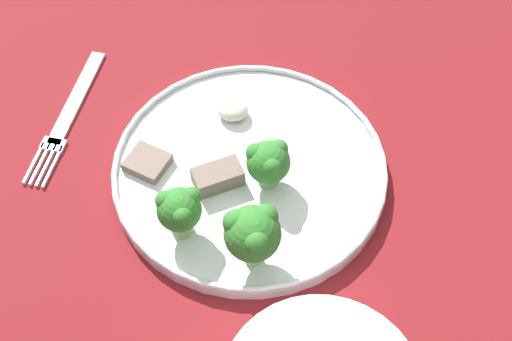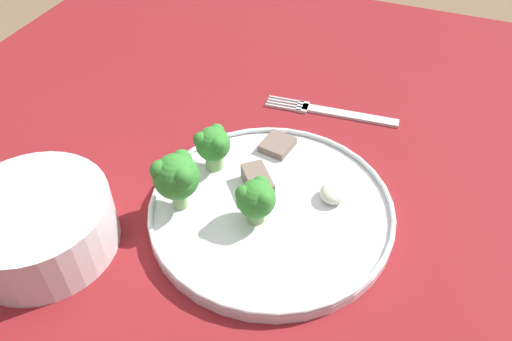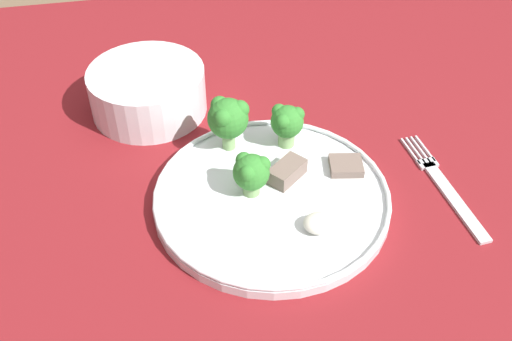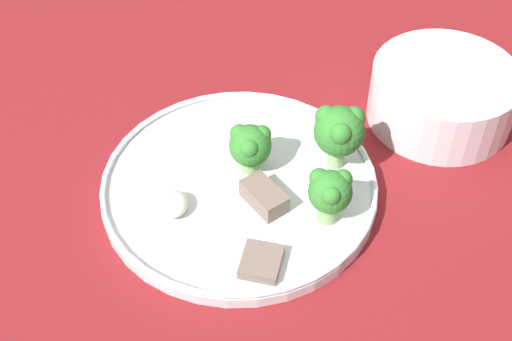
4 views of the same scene
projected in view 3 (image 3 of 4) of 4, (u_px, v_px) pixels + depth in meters
table at (296, 258)px, 0.74m from camera, size 1.11×1.15×0.71m
dinner_plate at (272, 197)px, 0.69m from camera, size 0.27×0.27×0.02m
fork at (444, 186)px, 0.71m from camera, size 0.03×0.19×0.00m
cream_bowl at (148, 92)px, 0.81m from camera, size 0.16×0.16×0.06m
broccoli_floret_near_rim_left at (287, 122)px, 0.73m from camera, size 0.04×0.04×0.06m
broccoli_floret_center_left at (228, 118)px, 0.72m from camera, size 0.05×0.05×0.07m
broccoli_floret_back_left at (251, 172)px, 0.67m from camera, size 0.04×0.04×0.05m
meat_slice_front_slice at (287, 172)px, 0.70m from camera, size 0.05×0.05×0.02m
meat_slice_middle_slice at (346, 166)px, 0.71m from camera, size 0.04×0.04×0.01m
sauce_dollop at (318, 223)px, 0.64m from camera, size 0.03×0.03×0.02m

